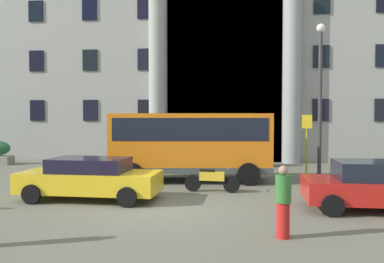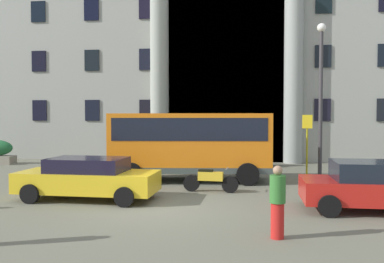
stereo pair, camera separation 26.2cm
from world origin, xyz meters
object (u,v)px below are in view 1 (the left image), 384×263
object	(u,v)px
orange_minibus	(191,141)
bus_stop_sign	(307,139)
parked_sedan_second	(373,185)
parked_estate_mid	(90,178)
scooter_by_planter	(211,179)
hedge_planter_west	(251,153)
pedestrian_woman_dark_dress	(283,202)
lamppost_plaza_centre	(320,87)

from	to	relation	value
orange_minibus	bus_stop_sign	world-z (taller)	orange_minibus
orange_minibus	parked_sedan_second	distance (m)	7.71
orange_minibus	parked_estate_mid	world-z (taller)	orange_minibus
scooter_by_planter	hedge_planter_west	bearing A→B (deg)	83.11
bus_stop_sign	pedestrian_woman_dark_dress	bearing A→B (deg)	-102.05
orange_minibus	pedestrian_woman_dark_dress	distance (m)	8.51
bus_stop_sign	parked_estate_mid	xyz separation A→B (m)	(-7.88, -5.80, -1.01)
parked_estate_mid	orange_minibus	bearing A→B (deg)	58.46
bus_stop_sign	scooter_by_planter	bearing A→B (deg)	-135.26
orange_minibus	pedestrian_woman_dark_dress	world-z (taller)	orange_minibus
orange_minibus	hedge_planter_west	size ratio (longest dim) A/B	3.18
bus_stop_sign	scooter_by_planter	size ratio (longest dim) A/B	1.39
bus_stop_sign	hedge_planter_west	distance (m)	4.59
parked_sedan_second	pedestrian_woman_dark_dress	size ratio (longest dim) A/B	2.38
orange_minibus	pedestrian_woman_dark_dress	bearing A→B (deg)	-74.96
parked_sedan_second	scooter_by_planter	xyz separation A→B (m)	(-4.90, 2.39, -0.28)
parked_sedan_second	pedestrian_woman_dark_dress	world-z (taller)	pedestrian_woman_dark_dress
bus_stop_sign	parked_sedan_second	bearing A→B (deg)	-82.07
parked_sedan_second	parked_estate_mid	distance (m)	8.79
bus_stop_sign	pedestrian_woman_dark_dress	world-z (taller)	bus_stop_sign
bus_stop_sign	hedge_planter_west	size ratio (longest dim) A/B	1.31
parked_estate_mid	scooter_by_planter	xyz separation A→B (m)	(3.87, 1.83, -0.26)
parked_sedan_second	lamppost_plaza_centre	world-z (taller)	lamppost_plaza_centre
bus_stop_sign	parked_estate_mid	bearing A→B (deg)	-143.64
scooter_by_planter	lamppost_plaza_centre	world-z (taller)	lamppost_plaza_centre
parked_estate_mid	pedestrian_woman_dark_dress	bearing A→B (deg)	-29.61
orange_minibus	parked_estate_mid	distance (m)	5.23
parked_sedan_second	orange_minibus	bearing A→B (deg)	141.67
bus_stop_sign	pedestrian_woman_dark_dress	distance (m)	9.68
parked_sedan_second	parked_estate_mid	size ratio (longest dim) A/B	0.85
scooter_by_planter	bus_stop_sign	bearing A→B (deg)	49.81
parked_estate_mid	hedge_planter_west	bearing A→B (deg)	62.23
hedge_planter_west	parked_estate_mid	distance (m)	11.09
pedestrian_woman_dark_dress	scooter_by_planter	bearing A→B (deg)	5.35
hedge_planter_west	pedestrian_woman_dark_dress	distance (m)	13.25
orange_minibus	lamppost_plaza_centre	bearing A→B (deg)	17.01
hedge_planter_west	scooter_by_planter	world-z (taller)	hedge_planter_west
bus_stop_sign	parked_sedan_second	distance (m)	6.51
bus_stop_sign	parked_sedan_second	size ratio (longest dim) A/B	0.71
orange_minibus	bus_stop_sign	bearing A→B (deg)	10.93
pedestrian_woman_dark_dress	lamppost_plaza_centre	size ratio (longest dim) A/B	0.24
parked_estate_mid	lamppost_plaza_centre	distance (m)	11.43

